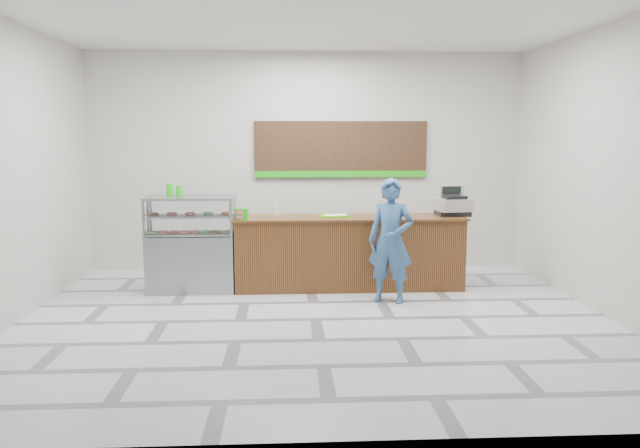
{
  "coord_description": "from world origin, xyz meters",
  "views": [
    {
      "loc": [
        -0.34,
        -7.16,
        2.15
      ],
      "look_at": [
        0.1,
        0.9,
        1.02
      ],
      "focal_mm": 35.0,
      "sensor_mm": 36.0,
      "label": 1
    }
  ],
  "objects": [
    {
      "name": "straw_cup",
      "position": [
        -0.48,
        1.75,
        1.09
      ],
      "size": [
        0.08,
        0.08,
        0.12
      ],
      "primitive_type": "cylinder",
      "color": "silver",
      "rests_on": "sales_counter"
    },
    {
      "name": "floor",
      "position": [
        0.0,
        0.0,
        0.0
      ],
      "size": [
        7.0,
        7.0,
        0.0
      ],
      "primitive_type": "plane",
      "color": "silver",
      "rests_on": "ground"
    },
    {
      "name": "serving_tray",
      "position": [
        0.34,
        1.58,
        1.04
      ],
      "size": [
        0.41,
        0.31,
        0.02
      ],
      "rotation": [
        0.0,
        0.0,
        0.08
      ],
      "color": "#3DD000",
      "rests_on": "sales_counter"
    },
    {
      "name": "sales_counter",
      "position": [
        0.55,
        1.55,
        0.52
      ],
      "size": [
        3.26,
        0.76,
        1.03
      ],
      "color": "brown",
      "rests_on": "floor"
    },
    {
      "name": "napkin_box",
      "position": [
        -0.95,
        1.56,
        1.09
      ],
      "size": [
        0.14,
        0.14,
        0.11
      ],
      "primitive_type": "cube",
      "rotation": [
        0.0,
        0.0,
        0.1
      ],
      "color": "white",
      "rests_on": "sales_counter"
    },
    {
      "name": "customer",
      "position": [
        1.02,
        0.77,
        0.81
      ],
      "size": [
        0.69,
        0.58,
        1.62
      ],
      "primitive_type": "imported",
      "rotation": [
        0.0,
        0.0,
        -0.38
      ],
      "color": "#325986",
      "rests_on": "floor"
    },
    {
      "name": "ceiling",
      "position": [
        0.0,
        0.0,
        3.5
      ],
      "size": [
        7.0,
        7.0,
        0.0
      ],
      "primitive_type": "plane",
      "rotation": [
        3.14,
        0.0,
        0.0
      ],
      "color": "silver",
      "rests_on": "back_wall"
    },
    {
      "name": "card_terminal",
      "position": [
        1.01,
        1.49,
        1.05
      ],
      "size": [
        0.09,
        0.16,
        0.04
      ],
      "primitive_type": "cube",
      "rotation": [
        0.0,
        0.0,
        0.09
      ],
      "color": "black",
      "rests_on": "sales_counter"
    },
    {
      "name": "green_cup_left",
      "position": [
        -2.0,
        1.81,
        1.41
      ],
      "size": [
        0.1,
        0.1,
        0.15
      ],
      "primitive_type": "cylinder",
      "color": "#1FB912",
      "rests_on": "display_case"
    },
    {
      "name": "promo_box",
      "position": [
        -0.95,
        1.31,
        1.11
      ],
      "size": [
        0.19,
        0.14,
        0.16
      ],
      "primitive_type": "cube",
      "rotation": [
        0.0,
        0.0,
        -0.15
      ],
      "color": "#1FB912",
      "rests_on": "sales_counter"
    },
    {
      "name": "display_case",
      "position": [
        -1.67,
        1.55,
        0.68
      ],
      "size": [
        1.22,
        0.72,
        1.33
      ],
      "color": "gray",
      "rests_on": "floor"
    },
    {
      "name": "menu_board",
      "position": [
        0.55,
        2.96,
        1.93
      ],
      "size": [
        2.8,
        0.06,
        0.9
      ],
      "color": "black",
      "rests_on": "back_wall"
    },
    {
      "name": "cash_register",
      "position": [
        2.05,
        1.64,
        1.19
      ],
      "size": [
        0.51,
        0.53,
        0.42
      ],
      "rotation": [
        0.0,
        0.0,
        0.16
      ],
      "color": "black",
      "rests_on": "sales_counter"
    },
    {
      "name": "green_cup_right",
      "position": [
        -1.84,
        1.68,
        1.4
      ],
      "size": [
        0.09,
        0.09,
        0.14
      ],
      "primitive_type": "cylinder",
      "color": "#1FB912",
      "rests_on": "display_case"
    },
    {
      "name": "donut_decal",
      "position": [
        1.33,
        1.49,
        1.03
      ],
      "size": [
        0.17,
        0.17,
        0.0
      ],
      "primitive_type": "cylinder",
      "color": "#E7607C",
      "rests_on": "sales_counter"
    },
    {
      "name": "back_wall",
      "position": [
        0.0,
        3.0,
        1.75
      ],
      "size": [
        7.0,
        0.0,
        7.0
      ],
      "primitive_type": "plane",
      "rotation": [
        1.57,
        0.0,
        0.0
      ],
      "color": "beige",
      "rests_on": "floor"
    }
  ]
}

